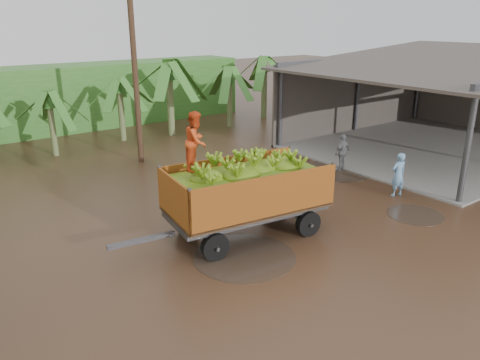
# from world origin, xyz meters

# --- Properties ---
(ground) EXTENTS (100.00, 100.00, 0.00)m
(ground) POSITION_xyz_m (0.00, 0.00, 0.00)
(ground) COLOR black
(ground) RESTS_ON ground
(packing_shed) EXTENTS (12.78, 10.80, 4.76)m
(packing_shed) POSITION_xyz_m (11.77, 1.77, 2.50)
(packing_shed) COLOR gray
(packing_shed) RESTS_ON ground
(hedge_north) EXTENTS (22.00, 3.00, 3.60)m
(hedge_north) POSITION_xyz_m (-2.00, 16.00, 1.80)
(hedge_north) COLOR #2D661E
(hedge_north) RESTS_ON ground
(banana_trailer) EXTENTS (6.48, 2.82, 3.75)m
(banana_trailer) POSITION_xyz_m (-2.11, -1.22, 1.40)
(banana_trailer) COLOR #CA6A1C
(banana_trailer) RESTS_ON ground
(man_blue) EXTENTS (0.65, 0.50, 1.60)m
(man_blue) POSITION_xyz_m (4.21, -1.93, 0.80)
(man_blue) COLOR #6893BD
(man_blue) RESTS_ON ground
(man_grey) EXTENTS (0.94, 0.46, 1.55)m
(man_grey) POSITION_xyz_m (4.92, 1.32, 0.78)
(man_grey) COLOR slate
(man_grey) RESTS_ON ground
(utility_pole) EXTENTS (1.20, 0.24, 7.89)m
(utility_pole) POSITION_xyz_m (-1.36, 7.44, 4.00)
(utility_pole) COLOR #47301E
(utility_pole) RESTS_ON ground
(banana_plants) EXTENTS (24.16, 20.43, 4.06)m
(banana_plants) POSITION_xyz_m (-4.64, 6.94, 1.85)
(banana_plants) COLOR #2D661E
(banana_plants) RESTS_ON ground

